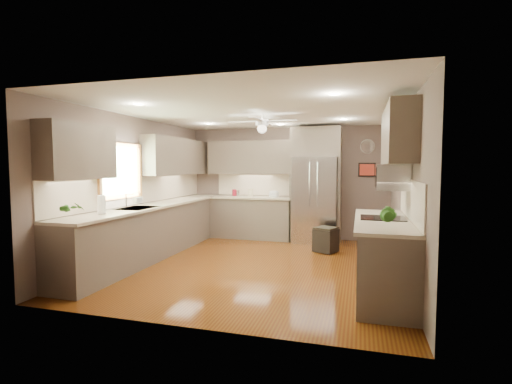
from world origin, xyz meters
The scene contains 27 objects.
floor centered at (0.00, 0.00, 0.00)m, with size 5.00×5.00×0.00m, color #4D1F0A.
ceiling centered at (0.00, 0.00, 2.50)m, with size 5.00×5.00×0.00m, color white.
wall_back centered at (0.00, 2.50, 1.25)m, with size 4.50×4.50×0.00m, color #67564F.
wall_front centered at (0.00, -2.50, 1.25)m, with size 4.50×4.50×0.00m, color #67564F.
wall_left centered at (-2.25, 0.00, 1.25)m, with size 5.00×5.00×0.00m, color #67564F.
wall_right centered at (2.25, 0.00, 1.25)m, with size 5.00×5.00×0.00m, color #67564F.
canister_a centered at (-1.17, 2.24, 1.02)m, with size 0.09×0.09×0.15m, color maroon.
canister_b centered at (-1.09, 2.25, 1.01)m, with size 0.08×0.08×0.13m, color silver.
canister_c centered at (-0.79, 2.25, 1.03)m, with size 0.11×0.11×0.17m, color beige.
soap_bottle centered at (-2.06, -0.25, 1.04)m, with size 0.09×0.10×0.21m, color white.
potted_plant_left centered at (-1.93, -1.90, 1.09)m, with size 0.16×0.11×0.31m, color #2A631C.
potted_plant_right centered at (1.92, -1.69, 1.12)m, with size 0.19×0.16×0.35m, color #2A631C.
bowl centered at (-0.23, 2.18, 0.97)m, with size 0.23×0.23×0.06m, color beige.
left_run centered at (-1.95, 0.15, 0.48)m, with size 0.65×4.70×1.45m.
back_run centered at (-0.72, 2.20, 0.48)m, with size 1.85×0.65×1.45m.
uppers centered at (-0.74, 0.71, 1.87)m, with size 4.50×4.70×0.95m.
window centered at (-2.22, -0.50, 1.55)m, with size 0.05×1.12×0.92m.
sink centered at (-1.93, -0.50, 0.91)m, with size 0.50×0.70×0.32m.
refrigerator centered at (0.70, 2.16, 1.19)m, with size 1.06×0.75×2.45m.
right_run centered at (1.93, -0.80, 0.48)m, with size 0.70×2.20×1.45m.
microwave centered at (2.03, -0.55, 1.48)m, with size 0.43×0.55×0.34m.
ceiling_fan centered at (0.00, 0.30, 2.33)m, with size 1.18×1.18×0.32m.
recessed_lights centered at (-0.04, 0.40, 2.49)m, with size 2.84×3.14×0.01m.
wall_clock centered at (1.75, 2.48, 2.05)m, with size 0.30×0.03×0.30m.
framed_print centered at (1.75, 2.48, 1.55)m, with size 0.36×0.03×0.30m.
stool centered at (1.01, 1.22, 0.24)m, with size 0.50×0.50×0.46m.
paper_towel centered at (-1.94, -1.34, 1.08)m, with size 0.11×0.11×0.28m.
Camera 1 is at (1.62, -5.81, 1.63)m, focal length 26.00 mm.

